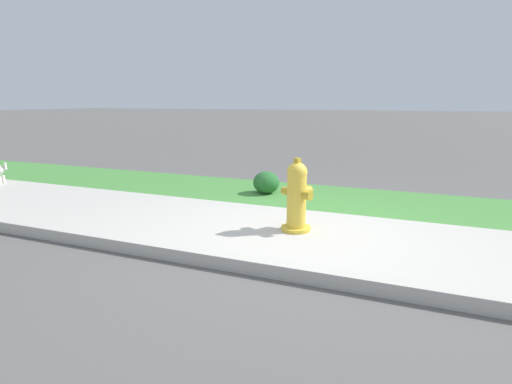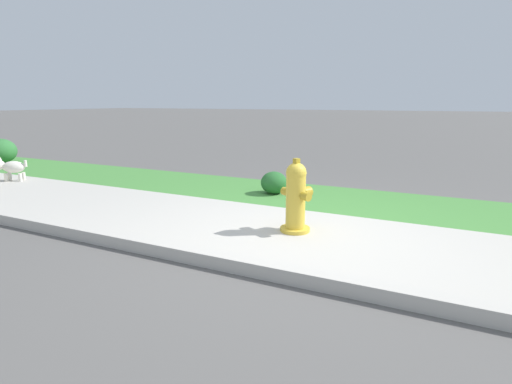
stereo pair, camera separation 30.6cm
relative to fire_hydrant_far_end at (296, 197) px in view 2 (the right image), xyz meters
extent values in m
plane|color=#5B5956|center=(0.14, -0.13, -0.39)|extent=(120.00, 120.00, 0.00)
cube|color=#BCB7AD|center=(0.14, -0.13, -0.38)|extent=(18.00, 1.93, 0.01)
cube|color=#47893D|center=(0.14, 1.66, -0.38)|extent=(18.00, 1.64, 0.01)
cube|color=#BCB7AD|center=(0.14, -1.17, -0.33)|extent=(18.00, 0.16, 0.12)
cylinder|color=gold|center=(0.00, 0.00, -0.36)|extent=(0.32, 0.32, 0.05)
cylinder|color=gold|center=(0.00, 0.00, -0.04)|extent=(0.21, 0.21, 0.60)
sphere|color=gold|center=(0.00, 0.00, 0.26)|extent=(0.22, 0.22, 0.22)
cube|color=#B29323|center=(0.00, 0.00, 0.39)|extent=(0.07, 0.07, 0.06)
cylinder|color=#B29323|center=(-0.14, 0.06, 0.03)|extent=(0.12, 0.12, 0.09)
cylinder|color=#B29323|center=(0.13, -0.07, 0.03)|extent=(0.12, 0.12, 0.09)
cylinder|color=#B29323|center=(0.06, 0.13, 0.03)|extent=(0.15, 0.14, 0.12)
ellipsoid|color=silver|center=(-5.45, 0.47, -0.13)|extent=(0.44, 0.36, 0.21)
sphere|color=silver|center=(-5.66, 0.36, -0.10)|extent=(0.17, 0.17, 0.17)
cone|color=silver|center=(-5.69, 0.39, 0.01)|extent=(0.08, 0.08, 0.08)
cylinder|color=silver|center=(-5.53, 0.36, -0.31)|extent=(0.06, 0.06, 0.15)
cylinder|color=silver|center=(-5.58, 0.46, -0.31)|extent=(0.06, 0.06, 0.15)
cylinder|color=silver|center=(-5.31, 0.47, -0.31)|extent=(0.06, 0.06, 0.15)
cylinder|color=silver|center=(-5.37, 0.57, -0.31)|extent=(0.06, 0.06, 0.15)
cylinder|color=silver|center=(-5.26, 0.56, -0.07)|extent=(0.05, 0.05, 0.11)
ellipsoid|color=#337538|center=(-7.80, 1.72, -0.11)|extent=(0.65, 0.65, 0.55)
ellipsoid|color=#28662D|center=(-0.94, 1.58, -0.22)|extent=(0.40, 0.40, 0.34)
camera|label=1|loc=(1.14, -4.03, 1.00)|focal=28.00mm
camera|label=2|loc=(1.42, -3.90, 1.00)|focal=28.00mm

